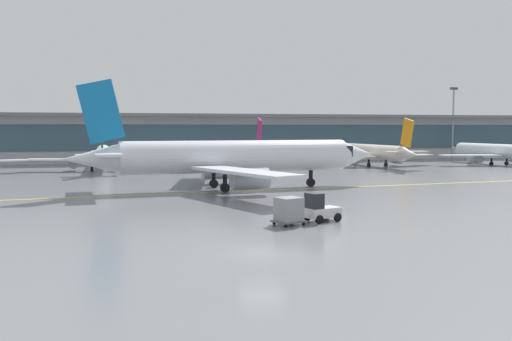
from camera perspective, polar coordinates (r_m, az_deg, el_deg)
name	(u,v)px	position (r m, az deg, el deg)	size (l,w,h in m)	color
ground_plane	(262,253)	(30.11, 0.67, -8.54)	(400.00, 400.00, 0.00)	slate
taxiway_centreline_stripe	(241,191)	(59.16, -1.57, -2.15)	(110.00, 0.36, 0.01)	yellow
terminal_concourse	(162,137)	(113.21, -9.67, 3.41)	(180.72, 11.00, 9.60)	#B2B7BC
gate_airplane_2	(103,155)	(91.48, -15.56, 1.59)	(23.62, 25.38, 8.42)	white
gate_airplane_3	(250,153)	(94.34, -0.67, 1.83)	(23.58, 25.42, 8.42)	silver
gate_airplane_4	(374,152)	(99.75, 12.13, 1.87)	(23.53, 25.42, 8.42)	silver
gate_airplane_5	(495,151)	(110.74, 23.48, 1.85)	(23.54, 25.42, 8.42)	white
taxiing_regional_jet	(233,158)	(60.69, -2.38, 1.35)	(35.51, 32.86, 11.75)	silver
baggage_tug	(320,209)	(40.21, 6.64, -4.00)	(2.92, 2.30, 2.10)	silver
cargo_dolly_lead	(289,210)	(38.49, 3.41, -4.11)	(2.51, 2.21, 1.94)	#595B60
apron_light_mast_1	(453,120)	(127.01, 19.72, 4.92)	(1.80, 0.36, 15.55)	gray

